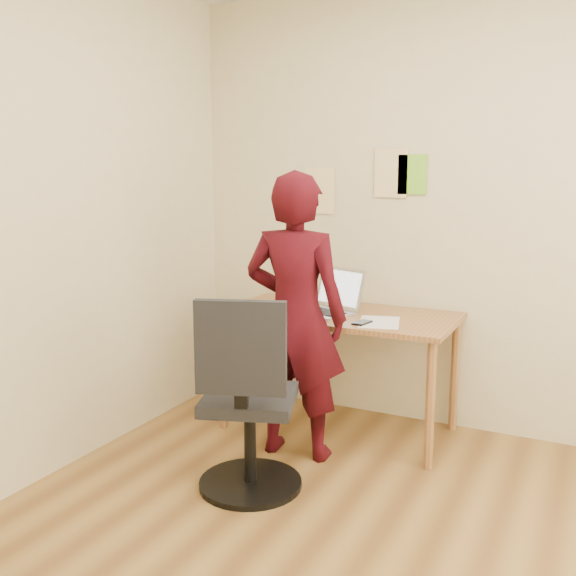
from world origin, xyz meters
The scene contains 10 objects.
room centered at (0.00, 0.00, 1.35)m, with size 3.58×3.58×2.78m.
desk centered at (-0.62, 1.38, 0.65)m, with size 1.40×0.70×0.74m.
laptop centered at (-0.69, 1.36, 0.79)m, with size 0.46×0.44×0.26m.
paper_sheet centered at (-0.32, 1.24, 0.74)m, with size 0.22×0.32×0.00m, color white.
phone centered at (-0.40, 1.17, 0.75)m, with size 0.09×0.14×0.01m.
wall_note_left centered at (-0.91, 1.74, 1.46)m, with size 0.21×0.00×0.30m, color #F9D695.
wall_note_mid centered at (-0.43, 1.74, 1.57)m, with size 0.21×0.00×0.30m, color #F9D695.
wall_note_right centered at (-0.30, 1.74, 1.56)m, with size 0.18×0.00×0.24m, color #81D22F.
office_chair centered at (-0.71, 0.42, 0.43)m, with size 0.57×0.58×1.01m.
person centered at (-0.70, 0.94, 0.79)m, with size 0.58×0.38×1.59m, color #38070E.
Camera 1 is at (0.79, -2.15, 1.58)m, focal length 40.00 mm.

